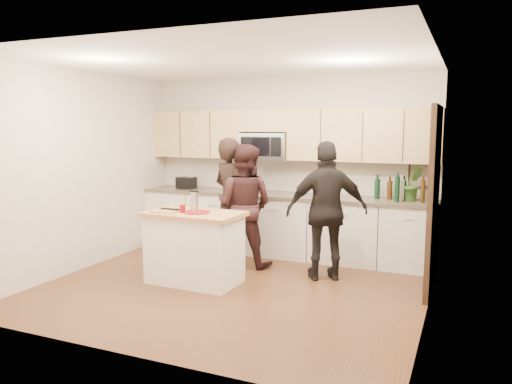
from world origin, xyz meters
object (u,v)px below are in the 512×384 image
at_px(island, 194,247).
at_px(toaster, 186,183).
at_px(woman_left, 231,200).
at_px(woman_right, 327,211).
at_px(woman_center, 244,205).

distance_m(island, toaster, 2.11).
distance_m(island, woman_left, 1.17).
distance_m(toaster, woman_right, 2.76).
distance_m(toaster, woman_left, 1.27).
xyz_separation_m(island, woman_left, (-0.02, 1.09, 0.44)).
relative_size(toaster, woman_left, 0.16).
bearing_deg(island, woman_center, 77.19).
bearing_deg(island, woman_left, 92.72).
bearing_deg(woman_center, woman_right, 170.66).
bearing_deg(woman_left, island, 115.54).
bearing_deg(woman_center, toaster, -29.19).
xyz_separation_m(island, woman_center, (0.25, 0.96, 0.40)).
distance_m(island, woman_right, 1.74).
height_order(toaster, woman_right, woman_right).
bearing_deg(woman_right, woman_center, -34.18).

